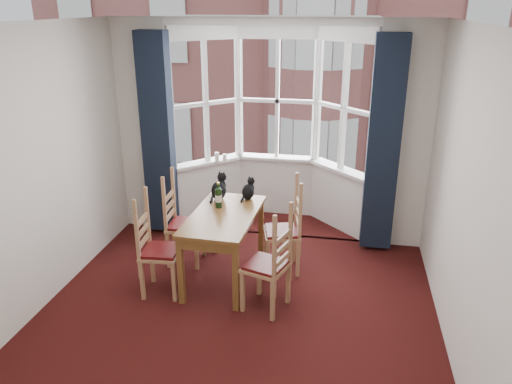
% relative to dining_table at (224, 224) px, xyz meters
% --- Properties ---
extents(floor, '(4.50, 4.50, 0.00)m').
position_rel_dining_table_xyz_m(floor, '(0.29, -0.98, -0.68)').
color(floor, black).
rests_on(floor, ground).
extents(ceiling, '(4.50, 4.50, 0.00)m').
position_rel_dining_table_xyz_m(ceiling, '(0.29, -0.98, 2.12)').
color(ceiling, white).
rests_on(ceiling, floor).
extents(wall_left, '(0.00, 4.50, 4.50)m').
position_rel_dining_table_xyz_m(wall_left, '(-1.71, -0.98, 0.72)').
color(wall_left, silver).
rests_on(wall_left, floor).
extents(wall_right, '(0.00, 4.50, 4.50)m').
position_rel_dining_table_xyz_m(wall_right, '(2.29, -0.98, 0.72)').
color(wall_right, silver).
rests_on(wall_right, floor).
extents(wall_near, '(4.00, 0.00, 4.00)m').
position_rel_dining_table_xyz_m(wall_near, '(0.29, -3.23, 0.72)').
color(wall_near, silver).
rests_on(wall_near, floor).
extents(wall_back_pier_left, '(0.70, 0.12, 2.80)m').
position_rel_dining_table_xyz_m(wall_back_pier_left, '(-1.36, 1.27, 0.72)').
color(wall_back_pier_left, silver).
rests_on(wall_back_pier_left, floor).
extents(wall_back_pier_right, '(0.70, 0.12, 2.80)m').
position_rel_dining_table_xyz_m(wall_back_pier_right, '(1.94, 1.27, 0.72)').
color(wall_back_pier_right, silver).
rests_on(wall_back_pier_right, floor).
extents(bay_window, '(2.76, 0.94, 2.80)m').
position_rel_dining_table_xyz_m(bay_window, '(0.29, 1.77, 0.72)').
color(bay_window, white).
rests_on(bay_window, floor).
extents(curtain_left, '(0.38, 0.22, 2.60)m').
position_rel_dining_table_xyz_m(curtain_left, '(-1.13, 1.09, 0.67)').
color(curtain_left, black).
rests_on(curtain_left, floor).
extents(curtain_right, '(0.38, 0.22, 2.60)m').
position_rel_dining_table_xyz_m(curtain_right, '(1.71, 1.09, 0.67)').
color(curtain_right, black).
rests_on(curtain_right, floor).
extents(dining_table, '(0.74, 1.31, 0.79)m').
position_rel_dining_table_xyz_m(dining_table, '(0.00, 0.00, 0.00)').
color(dining_table, brown).
rests_on(dining_table, floor).
extents(chair_left_near, '(0.43, 0.45, 0.92)m').
position_rel_dining_table_xyz_m(chair_left_near, '(-0.68, -0.40, -0.21)').
color(chair_left_near, '#A67A51').
rests_on(chair_left_near, floor).
extents(chair_left_far, '(0.42, 0.44, 0.92)m').
position_rel_dining_table_xyz_m(chair_left_far, '(-0.64, 0.30, -0.21)').
color(chair_left_far, '#A67A51').
rests_on(chair_left_far, floor).
extents(chair_right_near, '(0.51, 0.52, 0.92)m').
position_rel_dining_table_xyz_m(chair_right_near, '(0.64, -0.52, -0.21)').
color(chair_right_near, '#A67A51').
rests_on(chair_right_near, floor).
extents(chair_right_far, '(0.49, 0.50, 0.92)m').
position_rel_dining_table_xyz_m(chair_right_far, '(0.70, 0.34, -0.21)').
color(chair_right_far, '#A67A51').
rests_on(chair_right_far, floor).
extents(cat_left, '(0.23, 0.27, 0.33)m').
position_rel_dining_table_xyz_m(cat_left, '(-0.16, 0.43, 0.24)').
color(cat_left, black).
rests_on(cat_left, dining_table).
extents(cat_right, '(0.20, 0.23, 0.27)m').
position_rel_dining_table_xyz_m(cat_right, '(0.18, 0.50, 0.22)').
color(cat_right, black).
rests_on(cat_right, dining_table).
extents(wine_bottle, '(0.08, 0.08, 0.30)m').
position_rel_dining_table_xyz_m(wine_bottle, '(-0.10, 0.18, 0.24)').
color(wine_bottle, black).
rests_on(wine_bottle, dining_table).
extents(candle_tall, '(0.06, 0.06, 0.13)m').
position_rel_dining_table_xyz_m(candle_tall, '(-0.50, 1.62, 0.26)').
color(candle_tall, white).
rests_on(candle_tall, bay_window).
extents(candle_short, '(0.06, 0.06, 0.10)m').
position_rel_dining_table_xyz_m(candle_short, '(-0.39, 1.65, 0.24)').
color(candle_short, white).
rests_on(candle_short, bay_window).
extents(street, '(80.00, 80.00, 0.00)m').
position_rel_dining_table_xyz_m(street, '(0.29, 31.27, -6.68)').
color(street, '#333335').
rests_on(street, ground).
extents(tenement_building, '(18.40, 7.80, 15.20)m').
position_rel_dining_table_xyz_m(tenement_building, '(0.29, 13.03, 0.92)').
color(tenement_building, '#9C5750').
rests_on(tenement_building, street).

